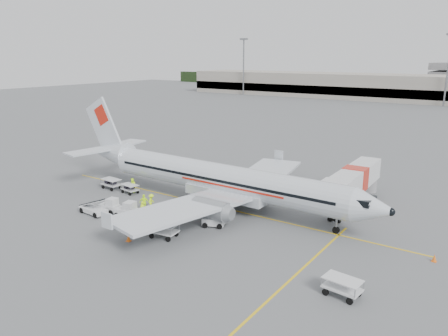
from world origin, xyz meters
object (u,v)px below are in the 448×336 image
at_px(tug_fore, 214,218).
at_px(tug_mid, 126,209).
at_px(tug_aft, 109,205).
at_px(jet_bridge, 354,187).
at_px(belt_loader, 93,203).
at_px(aircraft, 222,159).

relative_size(tug_fore, tug_mid, 0.96).
bearing_deg(tug_aft, tug_fore, 6.45).
distance_m(tug_mid, tug_aft, 2.52).
bearing_deg(jet_bridge, belt_loader, -141.32).
height_order(belt_loader, tug_mid, belt_loader).
xyz_separation_m(aircraft, jet_bridge, (11.57, 8.29, -3.13)).
bearing_deg(tug_fore, belt_loader, 176.45).
bearing_deg(jet_bridge, tug_aft, -142.15).
bearing_deg(tug_mid, tug_aft, 169.16).
relative_size(jet_bridge, belt_loader, 3.75).
bearing_deg(tug_fore, jet_bridge, 33.42).
bearing_deg(jet_bridge, tug_fore, -124.98).
relative_size(tug_mid, tug_aft, 1.07).
height_order(tug_fore, tug_aft, tug_fore).
xyz_separation_m(tug_fore, tug_aft, (-11.23, -2.98, -0.02)).
height_order(jet_bridge, tug_mid, jet_bridge).
bearing_deg(aircraft, jet_bridge, 36.46).
bearing_deg(aircraft, tug_mid, -126.18).
distance_m(belt_loader, tug_aft, 1.61).
xyz_separation_m(belt_loader, tug_fore, (12.15, 4.24, -0.36)).
relative_size(aircraft, tug_fore, 18.35).
bearing_deg(tug_aft, aircraft, 34.77).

